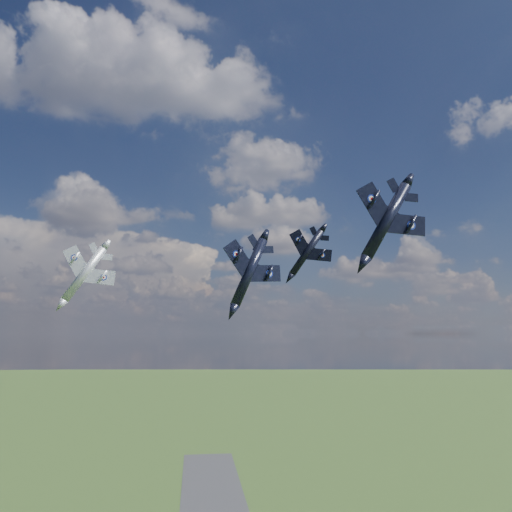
{
  "coord_description": "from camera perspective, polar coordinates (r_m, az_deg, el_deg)",
  "views": [
    {
      "loc": [
        -9.51,
        -62.43,
        70.86
      ],
      "look_at": [
        0.3,
        17.39,
        83.44
      ],
      "focal_mm": 35.0,
      "sensor_mm": 36.0,
      "label": 1
    }
  ],
  "objects": [
    {
      "name": "jet_left_silver",
      "position": [
        81.19,
        -19.03,
        -1.93
      ],
      "size": [
        10.94,
        14.34,
        7.57
      ],
      "primitive_type": null,
      "rotation": [
        0.0,
        0.58,
        0.11
      ],
      "color": "#B3B6BF"
    },
    {
      "name": "jet_high_navy",
      "position": [
        104.81,
        5.83,
        0.41
      ],
      "size": [
        14.35,
        17.42,
        8.75
      ],
      "primitive_type": null,
      "rotation": [
        0.0,
        0.61,
        -0.27
      ],
      "color": "black"
    },
    {
      "name": "jet_right_navy",
      "position": [
        66.74,
        14.68,
        3.9
      ],
      "size": [
        12.44,
        16.5,
        8.63
      ],
      "primitive_type": null,
      "rotation": [
        0.0,
        0.54,
        0.07
      ],
      "color": "black"
    },
    {
      "name": "jet_lead_navy",
      "position": [
        80.25,
        -0.76,
        -1.82
      ],
      "size": [
        17.07,
        19.65,
        8.06
      ],
      "primitive_type": null,
      "rotation": [
        0.0,
        0.43,
        0.35
      ],
      "color": "black"
    }
  ]
}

